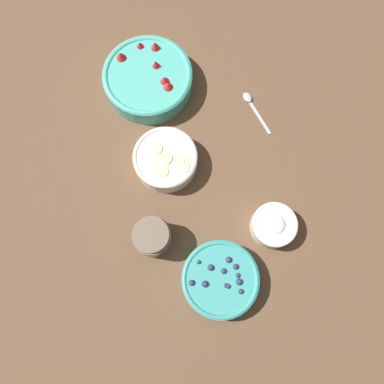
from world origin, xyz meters
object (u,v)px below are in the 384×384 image
at_px(bowl_strawberries, 149,78).
at_px(bowl_blueberries, 221,279).
at_px(jar_chocolate, 154,237).
at_px(bowl_cream, 275,225).
at_px(bowl_bananas, 167,159).

relative_size(bowl_strawberries, bowl_blueberries, 1.31).
bearing_deg(jar_chocolate, bowl_blueberries, 52.41).
bearing_deg(jar_chocolate, bowl_cream, 89.79).
relative_size(bowl_strawberries, jar_chocolate, 2.61).
bearing_deg(bowl_bananas, bowl_strawberries, -173.55).
relative_size(bowl_bananas, jar_chocolate, 1.77).
xyz_separation_m(bowl_bananas, jar_chocolate, (0.20, -0.05, 0.01)).
relative_size(bowl_cream, jar_chocolate, 1.20).
xyz_separation_m(bowl_blueberries, jar_chocolate, (-0.12, -0.15, 0.01)).
bearing_deg(bowl_blueberries, bowl_cream, 127.86).
distance_m(bowl_blueberries, jar_chocolate, 0.19).
height_order(bowl_blueberries, bowl_cream, bowl_cream).
relative_size(bowl_blueberries, jar_chocolate, 1.99).
relative_size(bowl_strawberries, bowl_bananas, 1.47).
height_order(bowl_strawberries, bowl_bananas, bowl_strawberries).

